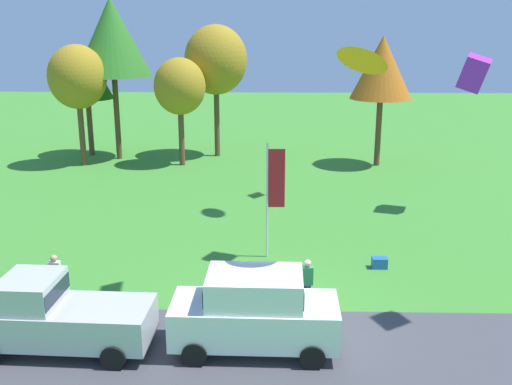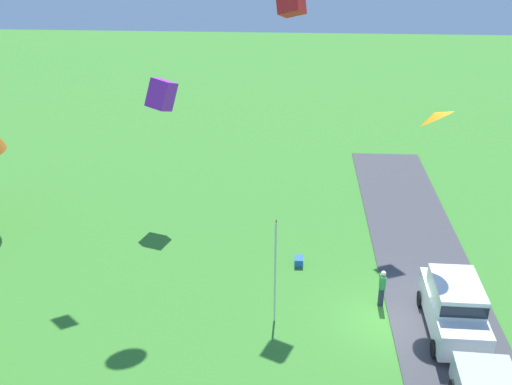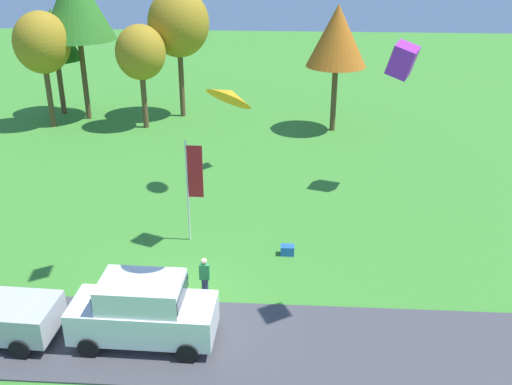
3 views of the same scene
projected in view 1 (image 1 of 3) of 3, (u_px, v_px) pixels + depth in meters
ground_plane at (276, 310)px, 19.17m from camera, size 120.00×120.00×0.00m
pavement_strip at (277, 348)px, 16.89m from camera, size 36.00×4.40×0.06m
car_pickup_near_entrance at (54, 314)px, 16.54m from camera, size 5.08×2.22×2.14m
car_suv_mid_row at (255, 309)px, 16.46m from camera, size 4.64×2.12×2.28m
person_watching_sky at (56, 279)px, 19.36m from camera, size 0.36×0.24×1.71m
person_beside_suv at (307, 284)px, 18.97m from camera, size 0.36×0.24×1.71m
tree_far_right at (86, 73)px, 39.74m from camera, size 3.48×3.48×7.34m
tree_left_of_center at (77, 77)px, 36.82m from camera, size 3.58×3.58×7.55m
tree_center_back at (112, 37)px, 38.02m from camera, size 4.91×4.91×10.36m
tree_far_left at (180, 87)px, 37.04m from camera, size 3.20×3.20×6.76m
tree_right_of_center at (216, 60)px, 39.24m from camera, size 4.12×4.12×8.70m
tree_lone_near at (382, 68)px, 36.65m from camera, size 3.82×3.82×8.06m
flag_banner at (273, 186)px, 22.72m from camera, size 0.71×0.08×4.54m
cooler_box at (379, 263)px, 22.39m from camera, size 0.56×0.40×0.40m
kite_delta_mid_center at (364, 56)px, 15.48m from camera, size 1.89×1.87×1.00m
kite_box_high_left at (474, 73)px, 27.35m from camera, size 1.67×1.67×1.85m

